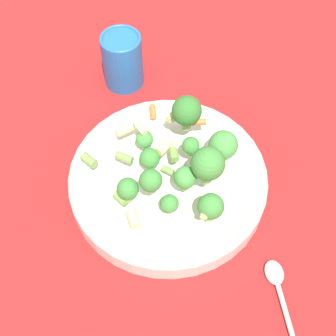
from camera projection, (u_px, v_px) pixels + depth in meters
ground_plane at (168, 187)px, 0.73m from camera, size 3.00×3.00×0.00m
bowl at (168, 180)px, 0.71m from camera, size 0.30×0.30×0.04m
pasta_salad at (187, 158)px, 0.65m from camera, size 0.23×0.20×0.09m
cup at (122, 60)px, 0.81m from camera, size 0.07×0.07×0.10m
spoon at (281, 297)px, 0.62m from camera, size 0.16×0.09×0.01m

